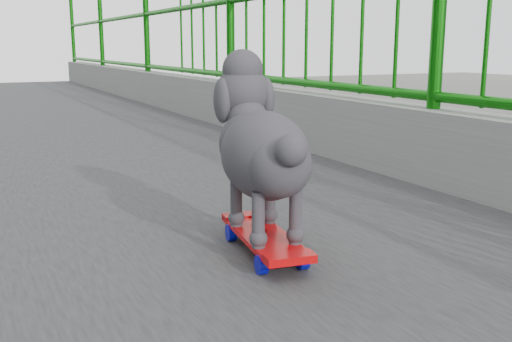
% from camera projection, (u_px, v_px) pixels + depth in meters
% --- Properties ---
extents(skateboard, '(0.18, 0.44, 0.06)m').
position_uv_depth(skateboard, '(264.00, 239.00, 1.61)').
color(skateboard, red).
rests_on(skateboard, footbridge).
extents(poodle, '(0.27, 0.53, 0.44)m').
position_uv_depth(poodle, '(261.00, 145.00, 1.58)').
color(poodle, '#2E2C31').
rests_on(poodle, skateboard).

